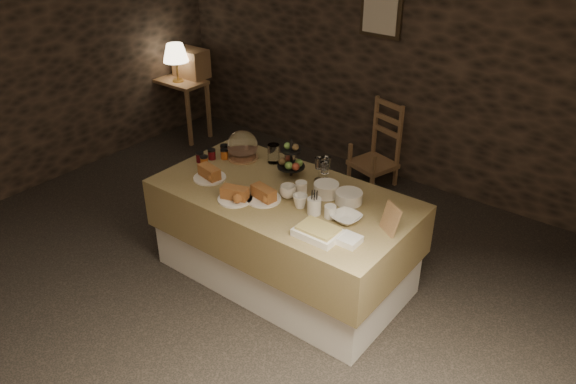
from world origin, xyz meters
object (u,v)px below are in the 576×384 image
Objects in this scene: fruit_stand at (291,162)px; console_table at (179,90)px; chair at (377,148)px; table_lamp at (175,53)px; buffet_table at (284,230)px; wine_rack at (191,63)px.

console_table is at bearing 155.07° from fruit_stand.
fruit_stand is (0.13, -1.66, 0.52)m from chair.
table_lamp is 2.63m from chair.
fruit_stand is at bearing -68.97° from chair.
wine_rack is at bearing 148.65° from buffet_table.
chair is 1.74m from fruit_stand.
wine_rack is 0.61× the size of chair.
chair is 2.22× the size of fruit_stand.
fruit_stand is at bearing -28.47° from wine_rack.
fruit_stand is (2.63, -1.19, -0.15)m from table_lamp.
console_table is 2.32× the size of fruit_stand.
table_lamp is (-2.75, 1.44, 0.61)m from buffet_table.
wine_rack reaches higher than console_table.
table_lamp is at bearing 152.28° from buffet_table.
chair is at bearing 5.33° from wine_rack.
console_table is at bearing 151.90° from buffet_table.
table_lamp reaches higher than wine_rack.
console_table is 1.61× the size of table_lamp.
wine_rack is 2.99m from fruit_stand.
console_table is 0.48m from table_lamp.
wine_rack is 1.34× the size of fruit_stand.
buffet_table is 4.44× the size of table_lamp.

